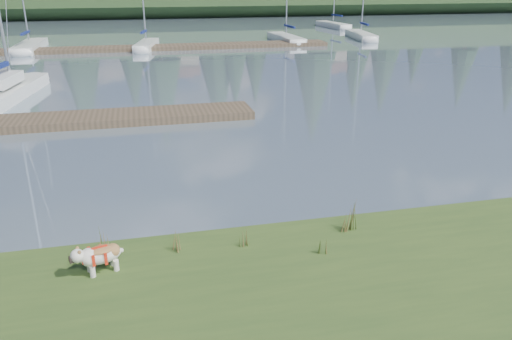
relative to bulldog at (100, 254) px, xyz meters
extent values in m
plane|color=slate|center=(1.29, 32.61, -0.69)|extent=(200.00, 200.00, 0.00)
cylinder|color=silver|center=(-0.14, -0.15, -0.24)|extent=(0.10, 0.10, 0.21)
cylinder|color=silver|center=(-0.20, 0.05, -0.24)|extent=(0.10, 0.10, 0.21)
cylinder|color=silver|center=(0.26, -0.03, -0.24)|extent=(0.10, 0.10, 0.21)
cylinder|color=silver|center=(0.20, 0.17, -0.24)|extent=(0.10, 0.10, 0.21)
ellipsoid|color=silver|center=(0.04, 0.01, -0.02)|extent=(0.76, 0.53, 0.32)
ellipsoid|color=#9A6A39|center=(0.04, 0.01, 0.09)|extent=(0.56, 0.45, 0.12)
ellipsoid|color=silver|center=(-0.36, -0.11, 0.09)|extent=(0.30, 0.31, 0.24)
cube|color=black|center=(-0.46, -0.14, 0.04)|extent=(0.11, 0.14, 0.09)
cube|color=white|center=(-5.12, 16.82, -0.47)|extent=(2.69, 7.33, 0.70)
ellipsoid|color=white|center=(-4.58, 20.36, -0.47)|extent=(1.84, 2.17, 0.70)
cube|color=white|center=(-5.19, 16.42, 0.26)|extent=(1.52, 2.75, 0.45)
cube|color=#4C3D2C|center=(-2.71, 11.61, -0.54)|extent=(16.00, 2.00, 0.30)
cube|color=#4C3D2C|center=(3.29, 32.61, -0.54)|extent=(26.00, 2.20, 0.30)
cube|color=white|center=(-7.17, 34.45, -0.47)|extent=(1.65, 6.94, 0.70)
ellipsoid|color=white|center=(-7.13, 37.91, -0.47)|extent=(1.53, 1.90, 0.70)
cube|color=navy|center=(-7.18, 33.51, 0.71)|extent=(0.23, 2.75, 0.20)
cube|color=white|center=(1.67, 33.05, -0.47)|extent=(2.21, 5.46, 0.70)
ellipsoid|color=white|center=(2.18, 35.66, -0.47)|extent=(1.42, 1.65, 0.70)
cube|color=navy|center=(1.53, 32.33, 0.71)|extent=(0.60, 2.12, 0.20)
cube|color=white|center=(13.74, 35.06, -0.47)|extent=(1.73, 6.59, 0.70)
ellipsoid|color=white|center=(13.62, 38.33, -0.47)|extent=(1.49, 1.84, 0.70)
cube|color=navy|center=(13.78, 34.17, 0.71)|extent=(0.30, 2.61, 0.20)
cube|color=white|center=(21.20, 35.90, -0.47)|extent=(2.34, 6.38, 0.70)
ellipsoid|color=white|center=(21.67, 38.98, -0.47)|extent=(1.60, 1.89, 0.70)
cube|color=navy|center=(21.07, 35.05, 0.71)|extent=(0.57, 2.48, 0.20)
cube|color=white|center=(22.65, 46.58, -0.47)|extent=(2.01, 6.22, 0.70)
ellipsoid|color=white|center=(22.33, 49.62, -0.47)|extent=(1.50, 1.80, 0.70)
cube|color=navy|center=(22.73, 45.75, 0.71)|extent=(0.45, 2.44, 0.20)
cone|color=#475B23|center=(1.32, 0.41, -0.11)|extent=(0.03, 0.03, 0.46)
cone|color=brown|center=(1.43, 0.34, -0.16)|extent=(0.03, 0.03, 0.37)
cone|color=#475B23|center=(1.38, 0.44, -0.09)|extent=(0.03, 0.03, 0.50)
cone|color=brown|center=(1.46, 0.38, -0.18)|extent=(0.03, 0.03, 0.32)
cone|color=#475B23|center=(1.34, 0.33, -0.14)|extent=(0.03, 0.03, 0.41)
cone|color=#475B23|center=(2.61, 0.35, -0.16)|extent=(0.03, 0.03, 0.36)
cone|color=brown|center=(2.72, 0.28, -0.20)|extent=(0.03, 0.03, 0.29)
cone|color=#475B23|center=(2.67, 0.38, -0.14)|extent=(0.03, 0.03, 0.40)
cone|color=brown|center=(2.75, 0.32, -0.22)|extent=(0.03, 0.03, 0.26)
cone|color=#475B23|center=(2.63, 0.27, -0.18)|extent=(0.03, 0.03, 0.33)
cone|color=#475B23|center=(4.83, 0.38, -0.10)|extent=(0.03, 0.03, 0.49)
cone|color=brown|center=(4.94, 0.31, -0.15)|extent=(0.03, 0.03, 0.39)
cone|color=#475B23|center=(4.89, 0.41, -0.07)|extent=(0.03, 0.03, 0.54)
cone|color=brown|center=(4.97, 0.35, -0.17)|extent=(0.03, 0.03, 0.34)
cone|color=#475B23|center=(4.85, 0.30, -0.12)|extent=(0.03, 0.03, 0.44)
cone|color=#475B23|center=(-0.04, 0.59, -0.08)|extent=(0.03, 0.03, 0.53)
cone|color=brown|center=(0.07, 0.52, -0.13)|extent=(0.03, 0.03, 0.43)
cone|color=#475B23|center=(0.02, 0.62, -0.05)|extent=(0.03, 0.03, 0.59)
cone|color=brown|center=(0.10, 0.56, -0.16)|extent=(0.03, 0.03, 0.37)
cone|color=#475B23|center=(-0.02, 0.51, -0.10)|extent=(0.03, 0.03, 0.48)
cone|color=#475B23|center=(3.98, -0.30, -0.16)|extent=(0.03, 0.03, 0.36)
cone|color=brown|center=(4.09, -0.37, -0.20)|extent=(0.03, 0.03, 0.29)
cone|color=#475B23|center=(4.04, -0.27, -0.15)|extent=(0.03, 0.03, 0.39)
cone|color=brown|center=(4.12, -0.33, -0.22)|extent=(0.03, 0.03, 0.25)
cone|color=#475B23|center=(4.00, -0.38, -0.18)|extent=(0.03, 0.03, 0.32)
cone|color=#475B23|center=(4.95, 0.49, -0.02)|extent=(0.03, 0.03, 0.65)
cone|color=brown|center=(5.06, 0.42, -0.08)|extent=(0.03, 0.03, 0.52)
cone|color=#475B23|center=(5.01, 0.52, 0.01)|extent=(0.03, 0.03, 0.71)
cone|color=brown|center=(5.09, 0.46, -0.12)|extent=(0.03, 0.03, 0.45)
cone|color=#475B23|center=(4.97, 0.41, -0.05)|extent=(0.03, 0.03, 0.58)
cube|color=#33281C|center=(1.29, 1.01, -0.62)|extent=(60.00, 0.50, 0.14)
camera|label=1|loc=(0.95, -8.15, 4.59)|focal=35.00mm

